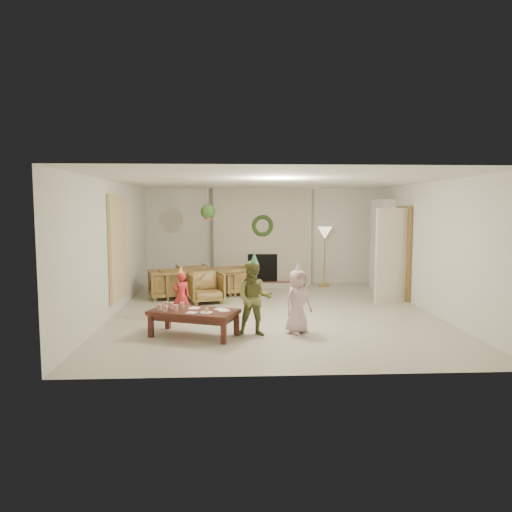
{
  "coord_description": "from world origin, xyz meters",
  "views": [
    {
      "loc": [
        -0.76,
        -9.03,
        2.01
      ],
      "look_at": [
        -0.3,
        0.4,
        1.05
      ],
      "focal_mm": 33.58,
      "sensor_mm": 36.0,
      "label": 1
    }
  ],
  "objects": [
    {
      "name": "cup_f",
      "position": [
        -1.58,
        -1.48,
        0.46
      ],
      "size": [
        0.09,
        0.09,
        0.09
      ],
      "primitive_type": "cylinder",
      "rotation": [
        0.0,
        0.0,
        -0.36
      ],
      "color": "silver",
      "rests_on": "coffee_table_top"
    },
    {
      "name": "cup_c",
      "position": [
        -1.81,
        -1.7,
        0.46
      ],
      "size": [
        0.09,
        0.09,
        0.09
      ],
      "primitive_type": "cylinder",
      "rotation": [
        0.0,
        0.0,
        -0.36
      ],
      "color": "silver",
      "rests_on": "coffee_table_top"
    },
    {
      "name": "books_row_lower",
      "position": [
        2.8,
        2.15,
        0.59
      ],
      "size": [
        0.2,
        0.4,
        0.24
      ],
      "primitive_type": "cube",
      "color": "#A91F32",
      "rests_on": "bookshelf_shelf_a"
    },
    {
      "name": "fireplace_mass",
      "position": [
        0.0,
        3.3,
        1.25
      ],
      "size": [
        2.5,
        0.4,
        2.5
      ],
      "primitive_type": "cube",
      "color": "#512A15",
      "rests_on": "floor"
    },
    {
      "name": "child_pink",
      "position": [
        0.27,
        -1.54,
        0.51
      ],
      "size": [
        0.6,
        0.55,
        1.03
      ],
      "primitive_type": "imported",
      "rotation": [
        0.0,
        0.0,
        0.58
      ],
      "color": "#D1A7B0",
      "rests_on": "floor"
    },
    {
      "name": "dining_chair_near",
      "position": [
        -1.33,
        1.0,
        0.33
      ],
      "size": [
        0.86,
        0.88,
        0.65
      ],
      "primitive_type": "imported",
      "rotation": [
        0.0,
        0.0,
        0.28
      ],
      "color": "brown",
      "rests_on": "floor"
    },
    {
      "name": "books_row_mid",
      "position": [
        2.8,
        2.35,
        0.99
      ],
      "size": [
        0.2,
        0.44,
        0.24
      ],
      "primitive_type": "cube",
      "color": "#276291",
      "rests_on": "bookshelf_shelf_b"
    },
    {
      "name": "plate_a",
      "position": [
        -1.38,
        -1.52,
        0.42
      ],
      "size": [
        0.24,
        0.24,
        0.01
      ],
      "primitive_type": "cylinder",
      "rotation": [
        0.0,
        0.0,
        -0.36
      ],
      "color": "white",
      "rests_on": "coffee_table_top"
    },
    {
      "name": "cup_d",
      "position": [
        -1.74,
        -1.51,
        0.46
      ],
      "size": [
        0.09,
        0.09,
        0.09
      ],
      "primitive_type": "cylinder",
      "rotation": [
        0.0,
        0.0,
        -0.36
      ],
      "color": "silver",
      "rests_on": "coffee_table_top"
    },
    {
      "name": "wall_left",
      "position": [
        -3.0,
        0.0,
        1.25
      ],
      "size": [
        0.0,
        7.0,
        7.0
      ],
      "primitive_type": "plane",
      "rotation": [
        1.57,
        0.0,
        1.57
      ],
      "color": "silver",
      "rests_on": "floor"
    },
    {
      "name": "floor_lamp_shade",
      "position": [
        1.58,
        3.0,
        1.37
      ],
      "size": [
        0.37,
        0.37,
        0.3
      ],
      "primitive_type": "cone",
      "rotation": [
        3.14,
        0.0,
        0.0
      ],
      "color": "beige",
      "rests_on": "floor_lamp_post"
    },
    {
      "name": "dining_chair_far",
      "position": [
        -1.74,
        2.42,
        0.33
      ],
      "size": [
        0.86,
        0.88,
        0.65
      ],
      "primitive_type": "imported",
      "rotation": [
        0.0,
        0.0,
        3.42
      ],
      "color": "brown",
      "rests_on": "floor"
    },
    {
      "name": "coffee_leg_br",
      "position": [
        -0.71,
        -1.61,
        0.18
      ],
      "size": [
        0.09,
        0.09,
        0.35
      ],
      "primitive_type": "cube",
      "rotation": [
        0.0,
        0.0,
        -0.36
      ],
      "color": "#4A2118",
      "rests_on": "floor"
    },
    {
      "name": "door_frame",
      "position": [
        2.96,
        1.2,
        1.02
      ],
      "size": [
        0.05,
        0.86,
        2.04
      ],
      "primitive_type": "cube",
      "color": "brown",
      "rests_on": "floor"
    },
    {
      "name": "coffee_table_apron",
      "position": [
        -1.37,
        -1.65,
        0.31
      ],
      "size": [
        1.36,
        0.97,
        0.08
      ],
      "primitive_type": "cube",
      "rotation": [
        0.0,
        0.0,
        -0.36
      ],
      "color": "#4A2118",
      "rests_on": "floor"
    },
    {
      "name": "party_hat_pink",
      "position": [
        0.27,
        -1.54,
        1.07
      ],
      "size": [
        0.18,
        0.18,
        0.18
      ],
      "primitive_type": "cone",
      "rotation": [
        0.0,
        0.0,
        0.41
      ],
      "color": "#BABAC1",
      "rests_on": "child_pink"
    },
    {
      "name": "food_scoop",
      "position": [
        -1.17,
        -1.84,
        0.46
      ],
      "size": [
        0.09,
        0.09,
        0.07
      ],
      "primitive_type": "sphere",
      "rotation": [
        0.0,
        0.0,
        -0.36
      ],
      "color": "tan",
      "rests_on": "plate_b"
    },
    {
      "name": "fireplace_firebox",
      "position": [
        0.0,
        3.12,
        0.45
      ],
      "size": [
        0.75,
        0.12,
        0.75
      ],
      "primitive_type": "cube",
      "color": "black",
      "rests_on": "floor"
    },
    {
      "name": "coffee_leg_fr",
      "position": [
        -0.9,
        -2.12,
        0.18
      ],
      "size": [
        0.09,
        0.09,
        0.35
      ],
      "primitive_type": "cube",
      "rotation": [
        0.0,
        0.0,
        -0.36
      ],
      "color": "#4A2118",
      "rests_on": "floor"
    },
    {
      "name": "bookshelf_shelf_b",
      "position": [
        2.82,
        2.3,
        0.85
      ],
      "size": [
        0.3,
        0.92,
        0.03
      ],
      "primitive_type": "cube",
      "color": "white",
      "rests_on": "bookshelf_carcass"
    },
    {
      "name": "bookshelf_shelf_a",
      "position": [
        2.82,
        2.3,
        0.45
      ],
      "size": [
        0.3,
        0.92,
        0.03
      ],
      "primitive_type": "cube",
      "color": "white",
      "rests_on": "bookshelf_carcass"
    },
    {
      "name": "dining_chair_right",
      "position": [
        -0.65,
        1.96,
        0.33
      ],
      "size": [
        0.88,
        0.86,
        0.65
      ],
      "primitive_type": "imported",
      "rotation": [
        0.0,
        0.0,
        -1.29
      ],
      "color": "brown",
      "rests_on": "floor"
    },
    {
      "name": "coffee_leg_bl",
      "position": [
        -1.84,
        -1.18,
        0.18
      ],
      "size": [
        0.09,
        0.09,
        0.35
      ],
      "primitive_type": "cube",
      "rotation": [
        0.0,
        0.0,
        -0.36
      ],
      "color": "#4A2118",
      "rests_on": "floor"
    },
    {
      "name": "dining_table",
      "position": [
        -1.53,
        1.71,
        0.29
      ],
      "size": [
        1.87,
        1.36,
        0.59
      ],
      "primitive_type": "imported",
      "rotation": [
        0.0,
        0.0,
        0.28
      ],
      "color": "brown",
      "rests_on": "floor"
    },
    {
      "name": "floor_lamp_post",
      "position": [
        1.58,
        3.0,
        0.71
      ],
      "size": [
        0.03,
        0.03,
        1.37
      ],
      "primitive_type": "cylinder",
      "color": "gold",
      "rests_on": "floor"
    },
    {
      "name": "books_row_upper",
      "position": [
        2.8,
        2.2,
        1.38
      ],
      "size": [
        0.2,
        0.36,
        0.22
      ],
      "primitive_type": "cube",
      "color": "#BA7928",
      "rests_on": "bookshelf_shelf_c"
    },
    {
      "name": "cup_a",
      "position": [
        -1.91,
        -1.61,
        0.46
      ],
      "size": [
        0.09,
        0.09,
        0.09
      ],
      "primitive_type": "cylinder",
      "rotation": [
        0.0,
        0.0,
        -0.36
      ],
      "color": "silver",
      "rests_on": "coffee_table_top"
    },
    {
      "name": "curtain_panel",
      "position": [
        -2.96,
        0.2,
        1.25
      ],
      "size": [
        0.06,
        1.2,
        2.0
      ],
      "primitive_type": "cube",
      "color": "beige",
      "rests_on": "wall_left"
    },
    {
      "name": "plate_b",
      "position": [
        -1.17,
        -1.84,
        0.42
      ],
      "size": [
        0.24,
        0.24,
        0.01
      ],
      "primitive_type": "cylinder",
      "rotation": [
        0.0,
        0.0,
        -0.36
      ],
      "color": "white",
      "rests_on": "coffee_table_top"
    },
    {
      "name": "cup_b",
      "position": [
        -1.84,
        -1.42,
        0.46
      ],
      "size": [
        0.09,
        0.09,
        0.09
      ],
      "primitive_type": "cylinder",
      "rotation": [
        0.0,
        0.0,
        -0.36
      ],
      "color": "silver",
      "rests_on": "coffee_table_top"
    },
    {
      "name": "fireplace_wreath",
      "position": [
        0.0,
        3.07,
        1.55
      ],
      "size": [
        0.54,
        0.1,
        0.54
      ],
      "primitive_type": "torus",
      "rotation": [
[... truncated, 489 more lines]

